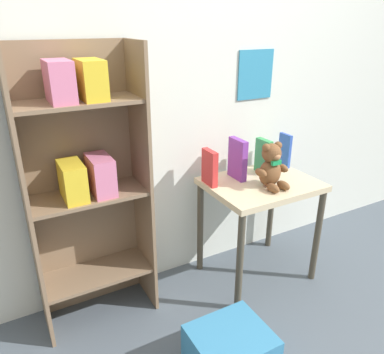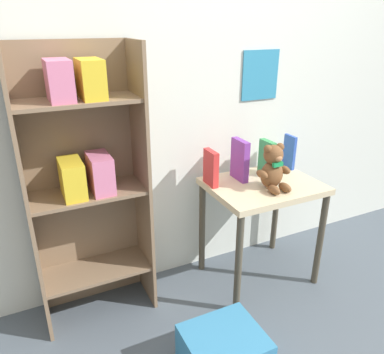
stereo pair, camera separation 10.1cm
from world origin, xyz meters
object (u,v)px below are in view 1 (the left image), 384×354
at_px(teddy_bear, 272,167).
at_px(storage_bin, 230,352).
at_px(bookshelf_side, 85,176).
at_px(book_standing_purple, 238,159).
at_px(book_standing_red, 210,168).
at_px(book_standing_green, 263,156).
at_px(book_standing_blue, 285,150).
at_px(display_table, 260,197).

relative_size(teddy_bear, storage_bin, 0.73).
distance_m(bookshelf_side, book_standing_purple, 0.89).
xyz_separation_m(teddy_bear, book_standing_red, (-0.29, 0.19, -0.01)).
xyz_separation_m(book_standing_green, storage_bin, (-0.66, -0.66, -0.65)).
distance_m(bookshelf_side, storage_bin, 1.10).
bearing_deg(storage_bin, teddy_bear, 39.54).
xyz_separation_m(teddy_bear, book_standing_blue, (0.29, 0.22, -0.01)).
bearing_deg(book_standing_purple, storage_bin, -124.87).
bearing_deg(book_standing_green, teddy_bear, -117.81).
bearing_deg(teddy_bear, book_standing_green, 63.56).
bearing_deg(book_standing_green, bookshelf_side, 175.72).
xyz_separation_m(display_table, book_standing_green, (0.10, 0.12, 0.21)).
height_order(book_standing_green, storage_bin, book_standing_green).
height_order(display_table, book_standing_green, book_standing_green).
height_order(book_standing_red, storage_bin, book_standing_red).
distance_m(bookshelf_side, book_standing_red, 0.70).
height_order(display_table, storage_bin, display_table).
bearing_deg(teddy_bear, book_standing_purple, 116.86).
distance_m(teddy_bear, storage_bin, 0.99).
relative_size(display_table, teddy_bear, 2.52).
bearing_deg(book_standing_green, book_standing_blue, 5.59).
xyz_separation_m(book_standing_red, book_standing_green, (0.39, 0.00, 0.00)).
distance_m(book_standing_green, book_standing_blue, 0.20).
bearing_deg(bookshelf_side, display_table, -9.89).
relative_size(bookshelf_side, display_table, 2.23).
bearing_deg(teddy_bear, display_table, 90.78).
bearing_deg(storage_bin, book_standing_blue, 38.62).
xyz_separation_m(display_table, book_standing_blue, (0.29, 0.14, 0.21)).
height_order(bookshelf_side, storage_bin, bookshelf_side).
distance_m(book_standing_red, book_standing_purple, 0.20).
relative_size(bookshelf_side, book_standing_green, 6.81).
height_order(book_standing_purple, book_standing_blue, book_standing_purple).
bearing_deg(bookshelf_side, book_standing_green, -2.91).
bearing_deg(bookshelf_side, book_standing_purple, -3.51).
xyz_separation_m(book_standing_purple, storage_bin, (-0.46, -0.66, -0.67)).
bearing_deg(book_standing_blue, teddy_bear, -142.63).
relative_size(display_table, storage_bin, 1.84).
distance_m(bookshelf_side, book_standing_green, 1.09).
height_order(book_standing_red, book_standing_blue, book_standing_blue).
relative_size(display_table, book_standing_blue, 3.03).
relative_size(book_standing_green, book_standing_blue, 0.99).
xyz_separation_m(book_standing_blue, storage_bin, (-0.85, -0.68, -0.65)).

